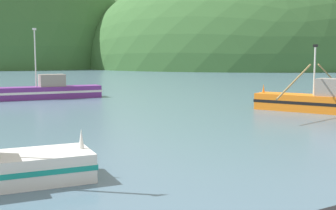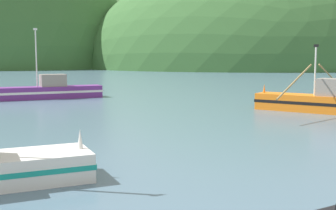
{
  "view_description": "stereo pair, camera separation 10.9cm",
  "coord_description": "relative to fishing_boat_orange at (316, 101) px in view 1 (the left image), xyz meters",
  "views": [
    {
      "loc": [
        6.18,
        7.74,
        4.13
      ],
      "look_at": [
        1.0,
        31.51,
        1.4
      ],
      "focal_mm": 46.07,
      "sensor_mm": 36.0,
      "label": 1
    },
    {
      "loc": [
        6.28,
        7.77,
        4.13
      ],
      "look_at": [
        1.0,
        31.51,
        1.4
      ],
      "focal_mm": 46.07,
      "sensor_mm": 36.0,
      "label": 2
    }
  ],
  "objects": [
    {
      "name": "hill_mid_right",
      "position": [
        -13.34,
        126.42,
        -0.84
      ],
      "size": [
        114.97,
        91.98,
        74.66
      ],
      "primitive_type": "ellipsoid",
      "color": "#386633",
      "rests_on": "ground"
    },
    {
      "name": "fishing_boat_purple",
      "position": [
        -25.09,
        4.93,
        -0.07
      ],
      "size": [
        10.59,
        8.8,
        6.89
      ],
      "rotation": [
        0.0,
        0.0,
        3.8
      ],
      "color": "#6B2D84",
      "rests_on": "ground"
    },
    {
      "name": "fishing_boat_orange",
      "position": [
        0.0,
        0.0,
        0.0
      ],
      "size": [
        8.84,
        14.37,
        5.05
      ],
      "rotation": [
        0.0,
        0.0,
        2.76
      ],
      "color": "orange",
      "rests_on": "ground"
    },
    {
      "name": "hill_far_left",
      "position": [
        -106.51,
        183.31,
        -0.84
      ],
      "size": [
        159.82,
        127.85,
        89.97
      ],
      "primitive_type": "ellipsoid",
      "color": "#47703D",
      "rests_on": "ground"
    }
  ]
}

